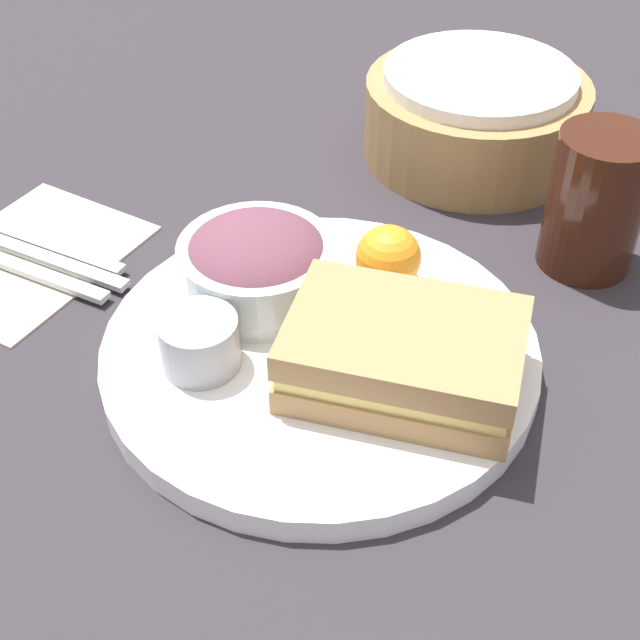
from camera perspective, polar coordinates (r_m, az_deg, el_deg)
The scene contains 12 objects.
ground_plane at distance 0.61m, azimuth 0.00°, elevation -2.74°, with size 4.00×4.00×0.00m, color #2D282D.
plate at distance 0.61m, azimuth 0.00°, elevation -2.10°, with size 0.30×0.30×0.02m, color white.
sandwich at distance 0.56m, azimuth 5.36°, elevation -2.21°, with size 0.17×0.13×0.05m.
salad_bowl at distance 0.63m, azimuth -4.07°, elevation 3.65°, with size 0.11×0.11×0.06m.
dressing_cup at distance 0.58m, azimuth -7.72°, elevation -1.45°, with size 0.05×0.05×0.04m, color #99999E.
orange_wedge at distance 0.64m, azimuth 4.39°, elevation 4.01°, with size 0.05×0.05×0.05m, color orange.
drink_glass at distance 0.70m, azimuth 17.24°, elevation 7.23°, with size 0.07×0.07×0.11m, color #38190F.
bread_basket at distance 0.83m, azimuth 9.92°, elevation 12.81°, with size 0.20×0.20×0.08m.
napkin at distance 0.74m, azimuth -18.15°, elevation 3.91°, with size 0.13×0.17×0.00m, color beige.
fork at distance 0.73m, azimuth -19.14°, elevation 3.42°, with size 0.18×0.01×0.01m, color #B2B2B7.
knife at distance 0.74m, azimuth -18.22°, elevation 4.19°, with size 0.19×0.01×0.01m, color #B2B2B7.
spoon at distance 0.75m, azimuth -17.33°, elevation 4.94°, with size 0.16×0.01×0.01m, color #B2B2B7.
Camera 1 is at (0.22, -0.38, 0.43)m, focal length 50.00 mm.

